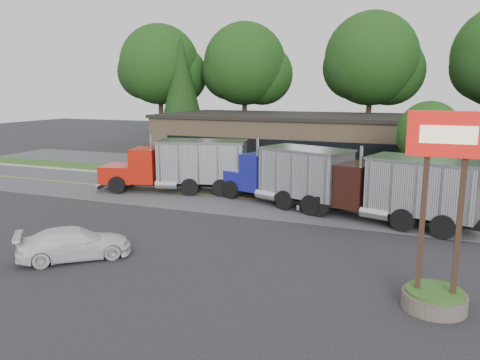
# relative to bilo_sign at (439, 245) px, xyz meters

# --- Properties ---
(ground) EXTENTS (140.00, 140.00, 0.00)m
(ground) POSITION_rel_bilo_sign_xyz_m (-10.50, 2.50, -2.02)
(ground) COLOR #37373D
(ground) RESTS_ON ground
(road) EXTENTS (60.00, 8.00, 0.02)m
(road) POSITION_rel_bilo_sign_xyz_m (-10.50, 11.50, -2.02)
(road) COLOR slate
(road) RESTS_ON ground
(center_line) EXTENTS (60.00, 0.12, 0.01)m
(center_line) POSITION_rel_bilo_sign_xyz_m (-10.50, 11.50, -2.02)
(center_line) COLOR gold
(center_line) RESTS_ON ground
(curb) EXTENTS (60.00, 0.30, 0.12)m
(curb) POSITION_rel_bilo_sign_xyz_m (-10.50, 15.70, -2.02)
(curb) COLOR #9E9E99
(curb) RESTS_ON ground
(grass_verge) EXTENTS (60.00, 3.40, 0.03)m
(grass_verge) POSITION_rel_bilo_sign_xyz_m (-10.50, 17.50, -2.02)
(grass_verge) COLOR #2C4D1A
(grass_verge) RESTS_ON ground
(far_parking) EXTENTS (60.00, 7.00, 0.02)m
(far_parking) POSITION_rel_bilo_sign_xyz_m (-10.50, 22.50, -2.02)
(far_parking) COLOR slate
(far_parking) RESTS_ON ground
(strip_mall) EXTENTS (32.00, 12.00, 4.00)m
(strip_mall) POSITION_rel_bilo_sign_xyz_m (-8.50, 28.50, -0.02)
(strip_mall) COLOR #8D7456
(strip_mall) RESTS_ON ground
(bilo_sign) EXTENTS (2.20, 1.90, 5.95)m
(bilo_sign) POSITION_rel_bilo_sign_xyz_m (0.00, 0.00, 0.00)
(bilo_sign) COLOR #6B6054
(bilo_sign) RESTS_ON ground
(tree_far_a) EXTENTS (9.93, 9.34, 14.16)m
(tree_far_a) POSITION_rel_bilo_sign_xyz_m (-30.35, 34.62, 7.02)
(tree_far_a) COLOR #382619
(tree_far_a) RESTS_ON ground
(tree_far_b) EXTENTS (9.90, 9.32, 14.13)m
(tree_far_b) POSITION_rel_bilo_sign_xyz_m (-20.35, 36.62, 6.99)
(tree_far_b) COLOR #382619
(tree_far_b) RESTS_ON ground
(tree_far_c) EXTENTS (10.15, 9.55, 14.48)m
(tree_far_c) POSITION_rel_bilo_sign_xyz_m (-6.35, 36.62, 7.22)
(tree_far_c) COLOR #382619
(tree_far_c) RESTS_ON ground
(evergreen_left) EXTENTS (5.51, 5.51, 12.51)m
(evergreen_left) POSITION_rel_bilo_sign_xyz_m (-26.50, 32.50, 4.86)
(evergreen_left) COLOR #382619
(evergreen_left) RESTS_ON ground
(tree_verge) EXTENTS (4.12, 3.88, 5.88)m
(tree_verge) POSITION_rel_bilo_sign_xyz_m (-0.44, 17.55, 1.72)
(tree_verge) COLOR #382619
(tree_verge) RESTS_ON ground
(dump_truck_red) EXTENTS (9.76, 4.79, 3.36)m
(dump_truck_red) POSITION_rel_bilo_sign_xyz_m (-15.14, 11.87, -0.21)
(dump_truck_red) COLOR black
(dump_truck_red) RESTS_ON ground
(dump_truck_blue) EXTENTS (8.48, 5.13, 3.36)m
(dump_truck_blue) POSITION_rel_bilo_sign_xyz_m (-7.78, 11.02, -0.22)
(dump_truck_blue) COLOR black
(dump_truck_blue) RESTS_ON ground
(dump_truck_maroon) EXTENTS (8.90, 4.61, 3.36)m
(dump_truck_maroon) POSITION_rel_bilo_sign_xyz_m (-1.67, 9.20, -0.22)
(dump_truck_maroon) COLOR black
(dump_truck_maroon) RESTS_ON ground
(rally_car) EXTENTS (4.32, 4.17, 1.24)m
(rally_car) POSITION_rel_bilo_sign_xyz_m (-13.10, -0.64, -1.40)
(rally_car) COLOR silver
(rally_car) RESTS_ON ground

